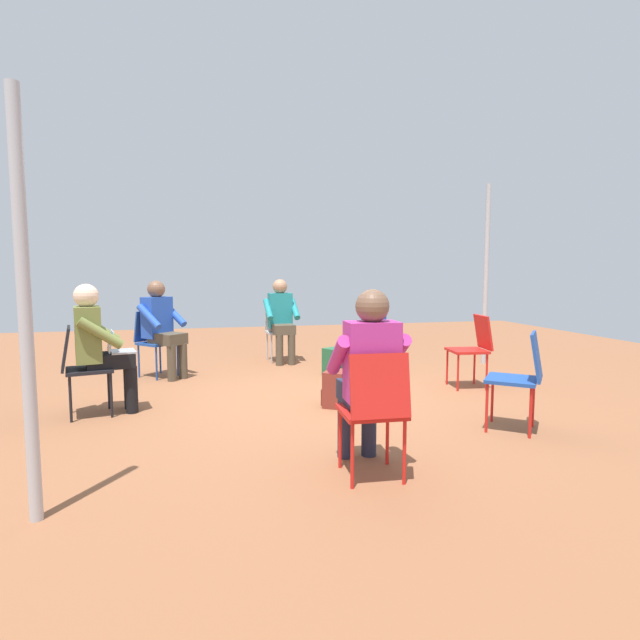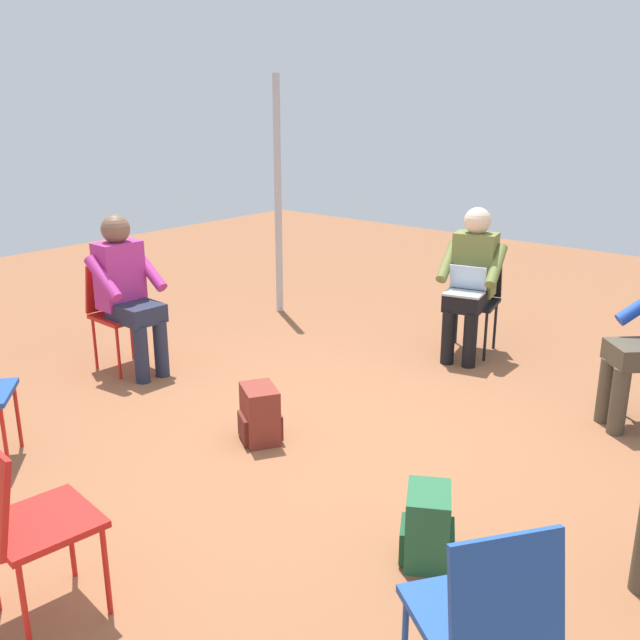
# 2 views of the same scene
# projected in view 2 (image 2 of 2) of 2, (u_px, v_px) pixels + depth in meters

# --- Properties ---
(ground_plane) EXTENTS (14.00, 14.00, 0.00)m
(ground_plane) POSITION_uv_depth(u_px,v_px,m) (342.00, 449.00, 4.42)
(ground_plane) COLOR brown
(chair_south) EXTENTS (0.48, 0.52, 0.85)m
(chair_south) POSITION_uv_depth(u_px,v_px,m) (475.00, 294.00, 6.04)
(chair_south) COLOR black
(chair_south) RESTS_ON ground
(chair_north) EXTENTS (0.45, 0.48, 0.85)m
(chair_north) POSITION_uv_depth(u_px,v_px,m) (23.00, 517.00, 2.83)
(chair_north) COLOR red
(chair_north) RESTS_ON ground
(chair_northwest) EXTENTS (0.58, 0.57, 0.85)m
(chair_northwest) POSITION_uv_depth(u_px,v_px,m) (485.00, 615.00, 2.30)
(chair_northwest) COLOR #1E4799
(chair_northwest) RESTS_ON ground
(chair_east) EXTENTS (0.45, 0.42, 0.85)m
(chair_east) POSITION_uv_depth(u_px,v_px,m) (117.00, 307.00, 5.66)
(chair_east) COLOR red
(chair_east) RESTS_ON ground
(person_with_laptop) EXTENTS (0.57, 0.59, 1.24)m
(person_with_laptop) POSITION_uv_depth(u_px,v_px,m) (471.00, 276.00, 5.83)
(person_with_laptop) COLOR black
(person_with_laptop) RESTS_ON ground
(person_in_magenta) EXTENTS (0.53, 0.51, 1.24)m
(person_in_magenta) POSITION_uv_depth(u_px,v_px,m) (127.00, 287.00, 5.49)
(person_in_magenta) COLOR #23283D
(person_in_magenta) RESTS_ON ground
(backpack_near_laptop_user) EXTENTS (0.31, 0.34, 0.36)m
(backpack_near_laptop_user) POSITION_uv_depth(u_px,v_px,m) (427.00, 530.00, 3.33)
(backpack_near_laptop_user) COLOR #235B38
(backpack_near_laptop_user) RESTS_ON ground
(backpack_by_empty_chair) EXTENTS (0.34, 0.32, 0.36)m
(backpack_by_empty_chair) POSITION_uv_depth(u_px,v_px,m) (260.00, 417.00, 4.50)
(backpack_by_empty_chair) COLOR maroon
(backpack_by_empty_chair) RESTS_ON ground
(tent_pole_near) EXTENTS (0.07, 0.07, 2.30)m
(tent_pole_near) POSITION_uv_depth(u_px,v_px,m) (278.00, 198.00, 6.95)
(tent_pole_near) COLOR #B2B2B7
(tent_pole_near) RESTS_ON ground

